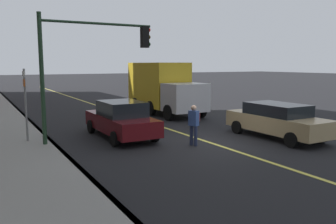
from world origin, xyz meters
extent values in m
plane|color=black|center=(0.00, 0.00, 0.00)|extent=(200.00, 200.00, 0.00)
cube|color=gray|center=(0.00, 7.22, 0.07)|extent=(80.00, 3.20, 0.15)
cube|color=slate|center=(0.00, 5.70, 0.07)|extent=(80.00, 0.16, 0.15)
cube|color=#D8CC4C|center=(0.00, 0.00, 0.01)|extent=(80.00, 0.16, 0.01)
cube|color=#591116|center=(2.85, 2.74, 0.63)|extent=(4.71, 1.76, 0.67)
cube|color=black|center=(2.70, 2.74, 1.28)|extent=(2.15, 1.62, 0.63)
cylinder|color=black|center=(4.41, 3.60, 0.30)|extent=(0.60, 0.22, 0.60)
cylinder|color=black|center=(4.41, 1.88, 0.30)|extent=(0.60, 0.22, 0.60)
cylinder|color=black|center=(1.29, 3.60, 0.30)|extent=(0.60, 0.22, 0.60)
cylinder|color=black|center=(1.29, 1.88, 0.30)|extent=(0.60, 0.22, 0.60)
cube|color=tan|center=(-0.64, -3.10, 0.65)|extent=(4.75, 1.76, 0.70)
cube|color=black|center=(-0.61, -3.10, 1.25)|extent=(2.59, 1.62, 0.50)
cylinder|color=black|center=(-2.21, -3.96, 0.30)|extent=(0.60, 0.22, 0.60)
cylinder|color=black|center=(-2.21, -2.24, 0.30)|extent=(0.60, 0.22, 0.60)
cylinder|color=black|center=(0.93, -3.96, 0.30)|extent=(0.60, 0.22, 0.60)
cylinder|color=black|center=(0.93, -2.24, 0.30)|extent=(0.60, 0.22, 0.60)
cube|color=silver|center=(5.76, -2.43, 1.26)|extent=(1.85, 2.30, 1.62)
cube|color=gold|center=(9.13, -2.43, 1.86)|extent=(4.60, 2.30, 2.82)
cylinder|color=black|center=(5.76, -3.53, 0.45)|extent=(0.90, 0.28, 0.90)
cylinder|color=black|center=(5.76, -1.33, 0.45)|extent=(0.90, 0.28, 0.90)
cylinder|color=black|center=(10.28, -3.53, 0.45)|extent=(0.90, 0.28, 0.90)
cylinder|color=black|center=(10.28, -1.33, 0.45)|extent=(0.90, 0.28, 0.90)
cylinder|color=black|center=(7.98, -3.53, 0.45)|extent=(0.90, 0.28, 0.90)
cylinder|color=black|center=(7.98, -1.33, 0.45)|extent=(0.90, 0.28, 0.90)
cylinder|color=#262D4C|center=(-0.17, 0.82, 0.40)|extent=(0.18, 0.18, 0.79)
cylinder|color=#262D4C|center=(0.03, 0.88, 0.40)|extent=(0.18, 0.18, 0.79)
cube|color=#334C8C|center=(-0.07, 0.85, 1.09)|extent=(0.43, 0.33, 0.60)
sphere|color=tan|center=(-0.07, 0.85, 1.50)|extent=(0.21, 0.21, 0.21)
cube|color=#592626|center=(-0.01, 0.69, 1.12)|extent=(0.30, 0.24, 0.34)
cylinder|color=#1E3823|center=(2.38, 6.02, 2.54)|extent=(0.16, 0.16, 5.08)
cylinder|color=#1E3823|center=(2.38, 3.77, 4.78)|extent=(0.10, 4.51, 0.10)
cube|color=black|center=(2.38, 1.76, 4.33)|extent=(0.28, 0.30, 0.90)
sphere|color=red|center=(2.38, 1.58, 4.63)|extent=(0.18, 0.18, 0.18)
sphere|color=#392905|center=(2.38, 1.58, 4.33)|extent=(0.18, 0.18, 0.18)
sphere|color=black|center=(2.38, 1.58, 4.03)|extent=(0.18, 0.18, 0.18)
cylinder|color=slate|center=(3.33, 6.52, 1.50)|extent=(0.08, 0.08, 3.01)
cube|color=white|center=(3.33, 6.54, 2.81)|extent=(0.60, 0.02, 0.20)
cube|color=#DB5919|center=(3.33, 6.54, 2.46)|extent=(0.44, 0.02, 0.28)
camera|label=1|loc=(-11.28, 8.32, 3.19)|focal=37.27mm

